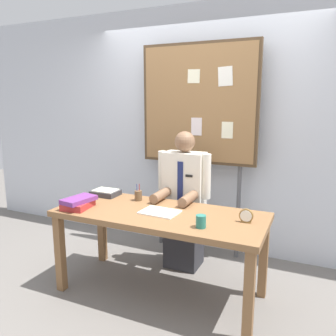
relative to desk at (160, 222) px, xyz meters
The scene contains 11 objects.
ground_plane 0.66m from the desk, ahead, with size 12.00×12.00×0.00m, color slate.
back_wall 1.34m from the desk, 90.00° to the left, with size 6.40×0.08×2.70m, color silver.
desk is the anchor object (origin of this frame).
person 0.56m from the desk, 90.00° to the left, with size 0.55×0.56×1.39m.
bulletin_board 1.34m from the desk, 89.98° to the left, with size 1.27×0.09×2.27m.
book_stack 0.74m from the desk, 163.99° to the right, with size 0.24×0.32×0.10m.
open_notebook 0.10m from the desk, 62.71° to the right, with size 0.31×0.23×0.01m, color white.
desk_clock 0.74m from the desk, ahead, with size 0.11×0.04×0.11m.
coffee_mug 0.50m from the desk, 24.55° to the right, with size 0.08×0.08×0.10m, color #267266.
pen_holder 0.42m from the desk, 146.45° to the left, with size 0.07×0.07×0.16m.
paper_tray 0.76m from the desk, 161.58° to the left, with size 0.26×0.20×0.06m.
Camera 1 is at (1.19, -2.47, 1.68)m, focal length 36.08 mm.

